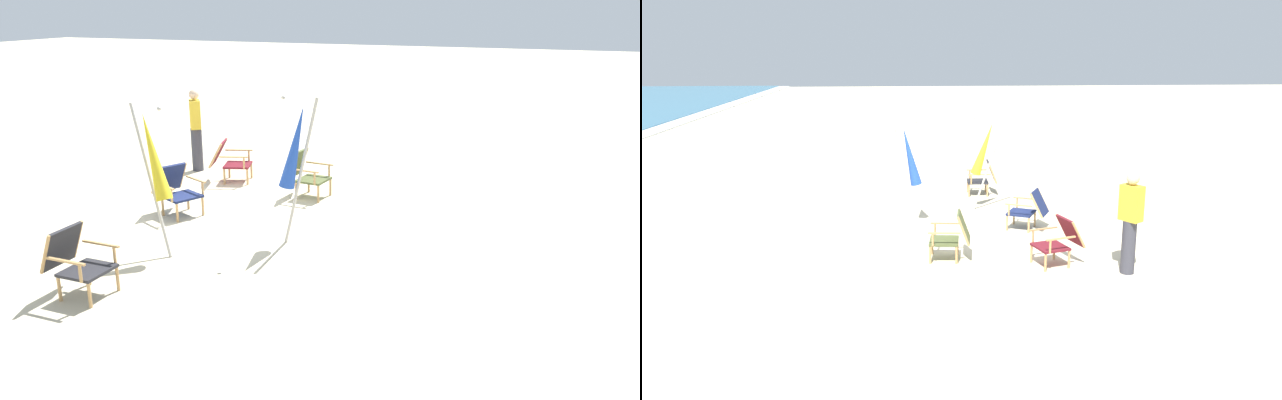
% 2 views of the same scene
% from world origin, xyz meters
% --- Properties ---
extents(ground_plane, '(80.00, 80.00, 0.00)m').
position_xyz_m(ground_plane, '(0.00, 0.00, 0.00)').
color(ground_plane, beige).
extents(beach_chair_front_right, '(0.78, 0.89, 0.79)m').
position_xyz_m(beach_chair_front_right, '(-1.77, -0.74, 0.42)').
color(beach_chair_front_right, maroon).
rests_on(beach_chair_front_right, ground).
extents(beach_chair_far_center, '(0.64, 0.73, 0.81)m').
position_xyz_m(beach_chair_far_center, '(-1.42, 0.98, 0.43)').
color(beach_chair_far_center, '#515B33').
rests_on(beach_chair_far_center, ground).
extents(beach_chair_mid_center, '(0.60, 0.70, 0.81)m').
position_xyz_m(beach_chair_mid_center, '(3.08, -0.00, 0.43)').
color(beach_chair_mid_center, '#28282D').
rests_on(beach_chair_mid_center, ground).
extents(beach_chair_back_right, '(0.83, 0.92, 0.79)m').
position_xyz_m(beach_chair_back_right, '(0.19, -0.59, 0.42)').
color(beach_chair_back_right, '#19234C').
rests_on(beach_chair_back_right, ground).
extents(umbrella_furled_blue, '(0.37, 0.56, 2.08)m').
position_xyz_m(umbrella_furled_blue, '(0.66, 1.70, 1.36)').
color(umbrella_furled_blue, '#B7B2A8').
rests_on(umbrella_furled_blue, ground).
extents(umbrella_furled_yellow, '(0.42, 0.76, 2.03)m').
position_xyz_m(umbrella_furled_yellow, '(1.69, 0.14, 1.32)').
color(umbrella_furled_yellow, '#B7B2A8').
rests_on(umbrella_furled_yellow, ground).
extents(person_near_chairs, '(0.39, 0.36, 1.63)m').
position_xyz_m(person_near_chairs, '(-2.24, -1.73, 0.84)').
color(person_near_chairs, '#383842').
rests_on(person_near_chairs, ground).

